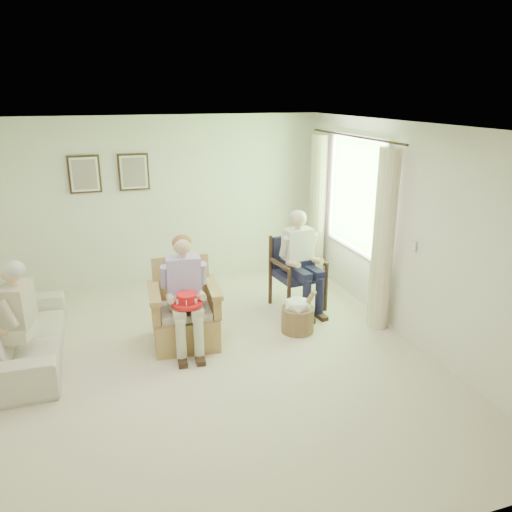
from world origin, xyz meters
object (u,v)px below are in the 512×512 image
wicker_armchair (185,317)px  wood_armchair (296,269)px  person_wicker (185,286)px  red_hat (187,301)px  sofa (24,335)px  person_dark (301,254)px  hatbox (298,314)px  person_sofa (15,314)px

wicker_armchair → wood_armchair: bearing=24.2°
person_wicker → red_hat: person_wicker is taller
wicker_armchair → wood_armchair: wicker_armchair is taller
red_hat → sofa: bearing=164.7°
wood_armchair → person_dark: bearing=-97.4°
wicker_armchair → person_dark: person_dark is taller
wood_armchair → sofa: wood_armchair is taller
sofa → person_dark: (3.51, 0.31, 0.51)m
sofa → person_wicker: (1.81, -0.28, 0.48)m
wood_armchair → hatbox: bearing=-117.3°
wicker_armchair → sofa: bearing=179.4°
sofa → person_sofa: (-0.00, -0.36, 0.42)m
wood_armchair → red_hat: bearing=-158.2°
wicker_armchair → person_sofa: size_ratio=0.80×
wood_armchair → hatbox: (-0.29, -0.79, -0.30)m
person_sofa → hatbox: bearing=102.8°
person_dark → person_sofa: 3.57m
wicker_armchair → person_wicker: size_ratio=0.75×
sofa → person_wicker: bearing=-98.9°
sofa → person_wicker: size_ratio=1.51×
person_wicker → red_hat: size_ratio=3.75×
person_wicker → person_dark: person_dark is taller
person_wicker → person_dark: 1.80m
wicker_armchair → wood_armchair: size_ratio=1.02×
person_dark → person_sofa: (-3.51, -0.66, -0.10)m
wicker_armchair → hatbox: 1.43m
person_sofa → person_dark: bearing=112.9°
hatbox → wicker_armchair: bearing=173.0°
hatbox → person_wicker: bearing=178.4°
wood_armchair → hatbox: wood_armchair is taller
wood_armchair → red_hat: (-1.72, -0.96, 0.14)m
wicker_armchair → person_wicker: bearing=-85.9°
person_dark → red_hat: person_dark is taller
red_hat → hatbox: bearing=6.7°
person_dark → hatbox: bearing=-121.9°
red_hat → wicker_armchair: bearing=86.8°
sofa → red_hat: size_ratio=5.68×
sofa → hatbox: 3.24m
person_sofa → hatbox: person_sofa is taller
wood_armchair → person_dark: person_dark is taller
person_wicker → hatbox: person_wicker is taller
wicker_armchair → person_sofa: bearing=-169.3°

